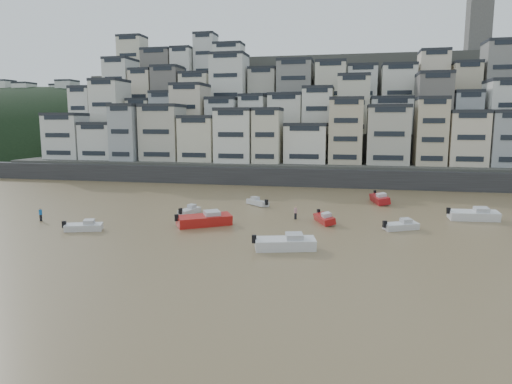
% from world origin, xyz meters
% --- Properties ---
extents(ground, '(400.00, 400.00, 0.00)m').
position_xyz_m(ground, '(0.00, 0.00, 0.00)').
color(ground, '#8F754D').
rests_on(ground, ground).
extents(sea_strip, '(340.00, 340.00, 0.00)m').
position_xyz_m(sea_strip, '(-110.00, 145.00, 0.01)').
color(sea_strip, '#424F5F').
rests_on(sea_strip, ground).
extents(harbor_wall, '(140.00, 3.00, 3.50)m').
position_xyz_m(harbor_wall, '(10.00, 65.00, 1.75)').
color(harbor_wall, '#38383A').
rests_on(harbor_wall, ground).
extents(hillside, '(141.04, 66.00, 50.00)m').
position_xyz_m(hillside, '(14.73, 104.84, 13.01)').
color(hillside, '#4C4C47').
rests_on(hillside, ground).
extents(headland, '(216.00, 135.00, 53.33)m').
position_xyz_m(headland, '(-95.00, 135.00, 0.02)').
color(headland, black).
rests_on(headland, ground).
extents(boat_i, '(3.31, 6.56, 1.71)m').
position_xyz_m(boat_i, '(25.59, 48.38, 0.86)').
color(boat_i, maroon).
rests_on(boat_i, ground).
extents(boat_c, '(7.36, 6.07, 1.99)m').
position_xyz_m(boat_c, '(3.69, 27.33, 0.99)').
color(boat_c, '#AE1915').
rests_on(boat_c, ground).
extents(boat_j, '(4.87, 2.90, 1.26)m').
position_xyz_m(boat_j, '(-9.31, 21.95, 0.63)').
color(boat_j, silver).
rests_on(boat_j, ground).
extents(boat_f, '(2.49, 4.56, 1.18)m').
position_xyz_m(boat_f, '(-0.69, 33.97, 0.59)').
color(boat_f, silver).
rests_on(boat_f, ground).
extents(boat_a, '(6.90, 3.83, 1.79)m').
position_xyz_m(boat_a, '(14.93, 18.84, 0.90)').
color(boat_a, silver).
rests_on(boat_a, ground).
extents(boat_h, '(4.41, 4.10, 1.24)m').
position_xyz_m(boat_h, '(7.24, 42.33, 0.62)').
color(boat_h, silver).
rests_on(boat_h, ground).
extents(boat_d, '(4.82, 3.53, 1.27)m').
position_xyz_m(boat_d, '(27.09, 30.18, 0.63)').
color(boat_d, silver).
rests_on(boat_d, ground).
extents(boat_e, '(3.38, 5.12, 1.33)m').
position_xyz_m(boat_e, '(17.98, 32.07, 0.67)').
color(boat_e, maroon).
rests_on(boat_e, ground).
extents(boat_g, '(6.88, 2.80, 1.83)m').
position_xyz_m(boat_g, '(36.80, 37.61, 0.91)').
color(boat_g, silver).
rests_on(boat_g, ground).
extents(person_blue, '(0.44, 0.44, 1.74)m').
position_xyz_m(person_blue, '(-17.81, 25.66, 0.87)').
color(person_blue, '#165BA9').
rests_on(person_blue, ground).
extents(person_pink, '(0.44, 0.44, 1.74)m').
position_xyz_m(person_pink, '(14.14, 33.55, 0.87)').
color(person_pink, '#BD858E').
rests_on(person_pink, ground).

